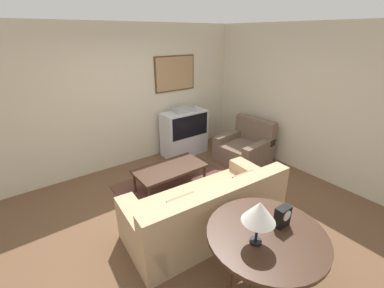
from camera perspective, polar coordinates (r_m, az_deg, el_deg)
name	(u,v)px	position (r m, az deg, el deg)	size (l,w,h in m)	color
ground_plane	(187,214)	(4.02, -1.11, -15.23)	(12.00, 12.00, 0.00)	brown
wall_back	(123,99)	(5.17, -15.16, 9.73)	(12.00, 0.10, 2.70)	beige
wall_right	(301,101)	(5.25, 23.10, 8.84)	(0.06, 12.00, 2.70)	beige
area_rug	(179,186)	(4.64, -2.99, -9.27)	(2.01, 1.43, 0.01)	brown
tv	(184,132)	(5.64, -1.72, 2.59)	(0.99, 0.47, 1.07)	silver
couch	(207,211)	(3.58, 3.29, -14.63)	(2.18, 1.08, 0.85)	tan
armchair	(245,149)	(5.48, 11.62, -1.04)	(0.98, 0.99, 0.88)	brown
coffee_table	(170,169)	(4.40, -4.91, -5.65)	(1.19, 0.62, 0.42)	#3D2619
console_table	(266,239)	(2.71, 16.20, -19.55)	(1.14, 1.14, 0.77)	#3D2619
table_lamp	(259,212)	(2.34, 14.72, -14.49)	(0.30, 0.30, 0.44)	black
mantel_clock	(282,216)	(2.73, 19.46, -14.94)	(0.16, 0.10, 0.21)	black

